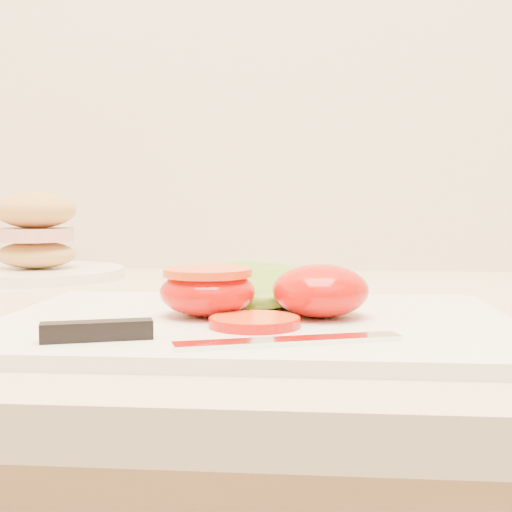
{
  "coord_description": "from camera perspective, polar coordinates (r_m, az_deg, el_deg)",
  "views": [
    {
      "loc": [
        -0.59,
        1.03,
        1.03
      ],
      "look_at": [
        -0.64,
        1.56,
        0.99
      ],
      "focal_mm": 50.0,
      "sensor_mm": 36.0,
      "label": 1
    }
  ],
  "objects": [
    {
      "name": "cutting_board",
      "position": [
        0.53,
        -0.1,
        -5.5
      ],
      "size": [
        0.38,
        0.27,
        0.01
      ],
      "primitive_type": "cube",
      "rotation": [
        0.0,
        0.0,
        0.01
      ],
      "color": "white",
      "rests_on": "counter"
    },
    {
      "name": "tomato_half_dome",
      "position": [
        0.53,
        5.18,
        -2.77
      ],
      "size": [
        0.07,
        0.07,
        0.04
      ],
      "primitive_type": "ellipsoid",
      "color": "red",
      "rests_on": "cutting_board"
    },
    {
      "name": "tomato_half_cut",
      "position": [
        0.53,
        -3.89,
        -2.7
      ],
      "size": [
        0.07,
        0.07,
        0.04
      ],
      "color": "red",
      "rests_on": "cutting_board"
    },
    {
      "name": "tomato_slice_0",
      "position": [
        0.49,
        -0.11,
        -5.28
      ],
      "size": [
        0.06,
        0.06,
        0.01
      ],
      "primitive_type": "cylinder",
      "color": "#F35418",
      "rests_on": "cutting_board"
    },
    {
      "name": "lettuce_leaf_0",
      "position": [
        0.6,
        -0.96,
        -2.38
      ],
      "size": [
        0.18,
        0.17,
        0.03
      ],
      "primitive_type": "ellipsoid",
      "rotation": [
        0.0,
        0.0,
        -0.56
      ],
      "color": "#7DAA2D",
      "rests_on": "cutting_board"
    },
    {
      "name": "lettuce_leaf_1",
      "position": [
        0.61,
        3.52,
        -2.55
      ],
      "size": [
        0.13,
        0.14,
        0.02
      ],
      "primitive_type": "ellipsoid",
      "rotation": [
        0.0,
        0.0,
        0.84
      ],
      "color": "#7DAA2D",
      "rests_on": "cutting_board"
    },
    {
      "name": "knife",
      "position": [
        0.44,
        -6.79,
        -6.27
      ],
      "size": [
        0.22,
        0.06,
        0.01
      ],
      "rotation": [
        0.0,
        0.0,
        0.33
      ],
      "color": "silver",
      "rests_on": "cutting_board"
    },
    {
      "name": "sandwich_plate",
      "position": [
        0.92,
        -17.19,
        0.62
      ],
      "size": [
        0.21,
        0.21,
        0.11
      ],
      "rotation": [
        0.0,
        0.0,
        -0.11
      ],
      "color": "white",
      "rests_on": "counter"
    }
  ]
}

